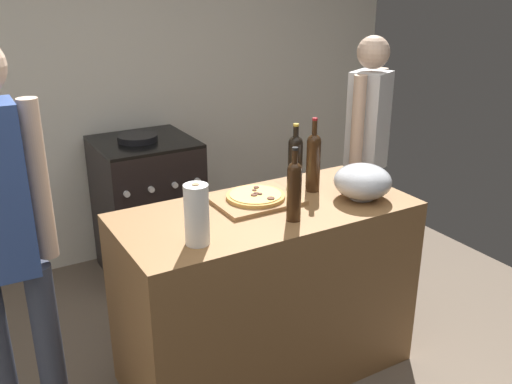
% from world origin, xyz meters
% --- Properties ---
extents(ground_plane, '(4.45, 3.00, 0.02)m').
position_xyz_m(ground_plane, '(0.00, 1.20, -0.01)').
color(ground_plane, '#6B5B4C').
extents(kitchen_wall_rear, '(4.45, 0.10, 2.60)m').
position_xyz_m(kitchen_wall_rear, '(0.00, 2.45, 1.30)').
color(kitchen_wall_rear, silver).
rests_on(kitchen_wall_rear, ground_plane).
extents(counter, '(1.42, 0.66, 0.91)m').
position_xyz_m(counter, '(0.16, 0.74, 0.45)').
color(counter, olive).
rests_on(counter, ground_plane).
extents(cutting_board, '(0.40, 0.32, 0.02)m').
position_xyz_m(cutting_board, '(0.15, 0.84, 0.92)').
color(cutting_board, '#9E7247').
rests_on(cutting_board, counter).
extents(pizza, '(0.28, 0.28, 0.03)m').
position_xyz_m(pizza, '(0.15, 0.84, 0.94)').
color(pizza, tan).
rests_on(pizza, cutting_board).
extents(mixing_bowl, '(0.28, 0.28, 0.17)m').
position_xyz_m(mixing_bowl, '(0.63, 0.62, 0.99)').
color(mixing_bowl, '#B2B2B7').
rests_on(mixing_bowl, counter).
extents(paper_towel_roll, '(0.10, 0.10, 0.26)m').
position_xyz_m(paper_towel_roll, '(-0.28, 0.57, 1.03)').
color(paper_towel_roll, white).
rests_on(paper_towel_roll, counter).
extents(wine_bottle_dark, '(0.07, 0.07, 0.38)m').
position_xyz_m(wine_bottle_dark, '(0.48, 0.83, 1.07)').
color(wine_bottle_dark, '#331E0F').
rests_on(wine_bottle_dark, counter).
extents(wine_bottle_clear, '(0.06, 0.06, 0.34)m').
position_xyz_m(wine_bottle_clear, '(0.19, 0.57, 1.06)').
color(wine_bottle_clear, '#331E0F').
rests_on(wine_bottle_clear, counter).
extents(wine_bottle_green, '(0.08, 0.08, 0.32)m').
position_xyz_m(wine_bottle_green, '(0.48, 0.98, 1.05)').
color(wine_bottle_green, black).
rests_on(wine_bottle_green, counter).
extents(stove, '(0.61, 0.63, 0.98)m').
position_xyz_m(stove, '(0.02, 2.05, 0.47)').
color(stove, black).
rests_on(stove, ground_plane).
extents(person_in_stripes, '(0.38, 0.21, 1.75)m').
position_xyz_m(person_in_stripes, '(-0.97, 0.77, 1.02)').
color(person_in_stripes, '#383D4C').
rests_on(person_in_stripes, ground_plane).
extents(person_in_red, '(0.35, 0.27, 1.61)m').
position_xyz_m(person_in_red, '(1.17, 1.22, 0.92)').
color(person_in_red, '#D88C4C').
rests_on(person_in_red, ground_plane).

